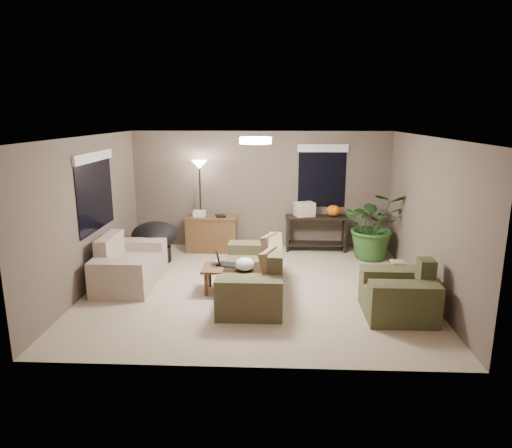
{
  "coord_description": "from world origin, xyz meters",
  "views": [
    {
      "loc": [
        0.33,
        -7.21,
        2.84
      ],
      "look_at": [
        0.0,
        0.2,
        1.05
      ],
      "focal_mm": 32.0,
      "sensor_mm": 36.0,
      "label": 1
    }
  ],
  "objects_px": {
    "main_sofa": "(255,277)",
    "loveseat": "(129,267)",
    "coffee_table": "(233,271)",
    "papasan_chair": "(155,239)",
    "houseplant": "(374,232)",
    "desk": "(212,234)",
    "cat_scratching_post": "(397,278)",
    "console_table": "(316,230)",
    "armchair": "(399,296)",
    "floor_lamp": "(200,176)"
  },
  "relations": [
    {
      "from": "loveseat",
      "to": "papasan_chair",
      "type": "distance_m",
      "value": 1.23
    },
    {
      "from": "loveseat",
      "to": "desk",
      "type": "relative_size",
      "value": 1.45
    },
    {
      "from": "papasan_chair",
      "to": "cat_scratching_post",
      "type": "relative_size",
      "value": 2.28
    },
    {
      "from": "coffee_table",
      "to": "console_table",
      "type": "height_order",
      "value": "console_table"
    },
    {
      "from": "houseplant",
      "to": "cat_scratching_post",
      "type": "relative_size",
      "value": 2.76
    },
    {
      "from": "coffee_table",
      "to": "houseplant",
      "type": "height_order",
      "value": "houseplant"
    },
    {
      "from": "loveseat",
      "to": "armchair",
      "type": "relative_size",
      "value": 1.6
    },
    {
      "from": "loveseat",
      "to": "coffee_table",
      "type": "xyz_separation_m",
      "value": [
        1.83,
        -0.3,
        0.06
      ]
    },
    {
      "from": "floor_lamp",
      "to": "coffee_table",
      "type": "bearing_deg",
      "value": -69.07
    },
    {
      "from": "desk",
      "to": "cat_scratching_post",
      "type": "xyz_separation_m",
      "value": [
        3.36,
        -2.1,
        -0.16
      ]
    },
    {
      "from": "desk",
      "to": "coffee_table",
      "type": "bearing_deg",
      "value": -73.58
    },
    {
      "from": "coffee_table",
      "to": "papasan_chair",
      "type": "bearing_deg",
      "value": 138.03
    },
    {
      "from": "papasan_chair",
      "to": "floor_lamp",
      "type": "distance_m",
      "value": 1.62
    },
    {
      "from": "main_sofa",
      "to": "floor_lamp",
      "type": "height_order",
      "value": "floor_lamp"
    },
    {
      "from": "main_sofa",
      "to": "desk",
      "type": "distance_m",
      "value": 2.57
    },
    {
      "from": "cat_scratching_post",
      "to": "floor_lamp",
      "type": "bearing_deg",
      "value": 148.44
    },
    {
      "from": "main_sofa",
      "to": "coffee_table",
      "type": "distance_m",
      "value": 0.38
    },
    {
      "from": "coffee_table",
      "to": "papasan_chair",
      "type": "distance_m",
      "value": 2.26
    },
    {
      "from": "console_table",
      "to": "main_sofa",
      "type": "bearing_deg",
      "value": -115.12
    },
    {
      "from": "loveseat",
      "to": "desk",
      "type": "bearing_deg",
      "value": 59.45
    },
    {
      "from": "armchair",
      "to": "cat_scratching_post",
      "type": "height_order",
      "value": "armchair"
    },
    {
      "from": "cat_scratching_post",
      "to": "console_table",
      "type": "bearing_deg",
      "value": 117.18
    },
    {
      "from": "armchair",
      "to": "console_table",
      "type": "relative_size",
      "value": 0.77
    },
    {
      "from": "coffee_table",
      "to": "floor_lamp",
      "type": "xyz_separation_m",
      "value": [
        -0.91,
        2.38,
        1.24
      ]
    },
    {
      "from": "papasan_chair",
      "to": "floor_lamp",
      "type": "height_order",
      "value": "floor_lamp"
    },
    {
      "from": "papasan_chair",
      "to": "houseplant",
      "type": "relative_size",
      "value": 0.83
    },
    {
      "from": "papasan_chair",
      "to": "console_table",
      "type": "bearing_deg",
      "value": 15.75
    },
    {
      "from": "coffee_table",
      "to": "floor_lamp",
      "type": "bearing_deg",
      "value": 110.93
    },
    {
      "from": "houseplant",
      "to": "cat_scratching_post",
      "type": "height_order",
      "value": "houseplant"
    },
    {
      "from": "desk",
      "to": "houseplant",
      "type": "distance_m",
      "value": 3.34
    },
    {
      "from": "armchair",
      "to": "coffee_table",
      "type": "bearing_deg",
      "value": 162.29
    },
    {
      "from": "papasan_chair",
      "to": "houseplant",
      "type": "distance_m",
      "value": 4.35
    },
    {
      "from": "armchair",
      "to": "console_table",
      "type": "bearing_deg",
      "value": 106.26
    },
    {
      "from": "desk",
      "to": "main_sofa",
      "type": "bearing_deg",
      "value": -66.37
    },
    {
      "from": "main_sofa",
      "to": "floor_lamp",
      "type": "xyz_separation_m",
      "value": [
        -1.27,
        2.47,
        1.3
      ]
    },
    {
      "from": "coffee_table",
      "to": "papasan_chair",
      "type": "height_order",
      "value": "papasan_chair"
    },
    {
      "from": "loveseat",
      "to": "armchair",
      "type": "xyz_separation_m",
      "value": [
        4.3,
        -1.09,
        0.0
      ]
    },
    {
      "from": "armchair",
      "to": "floor_lamp",
      "type": "distance_m",
      "value": 4.82
    },
    {
      "from": "floor_lamp",
      "to": "papasan_chair",
      "type": "bearing_deg",
      "value": -131.35
    },
    {
      "from": "main_sofa",
      "to": "floor_lamp",
      "type": "distance_m",
      "value": 3.07
    },
    {
      "from": "coffee_table",
      "to": "houseplant",
      "type": "bearing_deg",
      "value": 35.76
    },
    {
      "from": "armchair",
      "to": "coffee_table",
      "type": "distance_m",
      "value": 2.59
    },
    {
      "from": "main_sofa",
      "to": "loveseat",
      "type": "height_order",
      "value": "same"
    },
    {
      "from": "desk",
      "to": "papasan_chair",
      "type": "xyz_separation_m",
      "value": [
        -1.01,
        -0.76,
        0.09
      ]
    },
    {
      "from": "loveseat",
      "to": "papasan_chair",
      "type": "height_order",
      "value": "loveseat"
    },
    {
      "from": "main_sofa",
      "to": "houseplant",
      "type": "relative_size",
      "value": 1.59
    },
    {
      "from": "papasan_chair",
      "to": "cat_scratching_post",
      "type": "bearing_deg",
      "value": -17.04
    },
    {
      "from": "houseplant",
      "to": "loveseat",
      "type": "bearing_deg",
      "value": -160.26
    },
    {
      "from": "main_sofa",
      "to": "armchair",
      "type": "height_order",
      "value": "same"
    },
    {
      "from": "papasan_chair",
      "to": "houseplant",
      "type": "xyz_separation_m",
      "value": [
        4.33,
        0.4,
        0.07
      ]
    }
  ]
}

